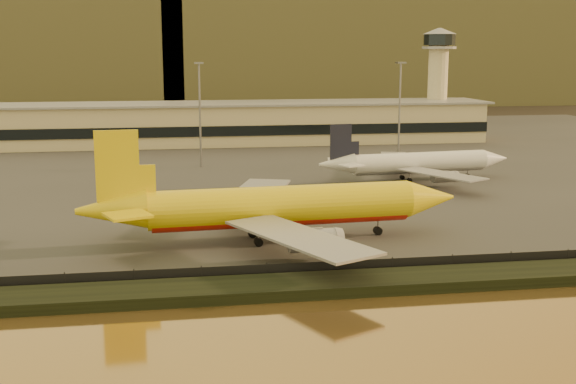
{
  "coord_description": "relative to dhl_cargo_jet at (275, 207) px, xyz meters",
  "views": [
    {
      "loc": [
        -17.12,
        -97.47,
        27.98
      ],
      "look_at": [
        0.72,
        12.0,
        6.44
      ],
      "focal_mm": 45.0,
      "sensor_mm": 36.0,
      "label": 1
    }
  ],
  "objects": [
    {
      "name": "tarmac",
      "position": [
        2.12,
        88.76,
        -5.23
      ],
      "size": [
        320.0,
        220.0,
        0.2
      ],
      "primitive_type": "cube",
      "color": "#2D2D2D",
      "rests_on": "ground"
    },
    {
      "name": "gse_vehicle_white",
      "position": [
        -9.17,
        27.41,
        -4.25
      ],
      "size": [
        4.08,
        2.2,
        1.75
      ],
      "primitive_type": "cube",
      "rotation": [
        0.0,
        0.0,
        -0.12
      ],
      "color": "silver",
      "rests_on": "tarmac"
    },
    {
      "name": "terminal_building",
      "position": [
        -12.4,
        119.31,
        0.92
      ],
      "size": [
        202.0,
        25.0,
        12.6
      ],
      "color": "#C1B186",
      "rests_on": "tarmac"
    },
    {
      "name": "gse_vehicle_yellow",
      "position": [
        5.52,
        22.18,
        -4.26
      ],
      "size": [
        4.19,
        2.7,
        1.74
      ],
      "primitive_type": "cube",
      "rotation": [
        0.0,
        0.0,
        0.27
      ],
      "color": "yellow",
      "rests_on": "tarmac"
    },
    {
      "name": "control_tower",
      "position": [
        72.12,
        124.76,
        16.34
      ],
      "size": [
        11.2,
        11.2,
        35.5
      ],
      "color": "#C1B186",
      "rests_on": "tarmac"
    },
    {
      "name": "white_narrowbody_jet",
      "position": [
        38.03,
        46.29,
        -1.28
      ],
      "size": [
        44.9,
        43.57,
        12.89
      ],
      "rotation": [
        0.0,
        0.0,
        0.11
      ],
      "color": "silver",
      "rests_on": "tarmac"
    },
    {
      "name": "dhl_cargo_jet",
      "position": [
        0.0,
        0.0,
        0.0
      ],
      "size": [
        57.47,
        56.22,
        17.17
      ],
      "rotation": [
        0.0,
        0.0,
        0.06
      ],
      "color": "yellow",
      "rests_on": "tarmac"
    },
    {
      "name": "distant_hills",
      "position": [
        -18.62,
        333.76,
        26.06
      ],
      "size": [
        470.0,
        160.0,
        70.0
      ],
      "color": "brown",
      "rests_on": "ground"
    },
    {
      "name": "apron_light_masts",
      "position": [
        17.12,
        68.76,
        10.38
      ],
      "size": [
        152.2,
        12.2,
        25.4
      ],
      "color": "slate",
      "rests_on": "tarmac"
    },
    {
      "name": "perimeter_fence",
      "position": [
        2.12,
        -19.24,
        -4.03
      ],
      "size": [
        300.0,
        0.05,
        2.2
      ],
      "primitive_type": "cube",
      "color": "black",
      "rests_on": "tarmac"
    },
    {
      "name": "ground",
      "position": [
        2.12,
        -6.24,
        -5.33
      ],
      "size": [
        900.0,
        900.0,
        0.0
      ],
      "primitive_type": "plane",
      "color": "black",
      "rests_on": "ground"
    },
    {
      "name": "embankment",
      "position": [
        2.12,
        -23.24,
        -4.63
      ],
      "size": [
        320.0,
        7.0,
        1.4
      ],
      "primitive_type": "cube",
      "color": "black",
      "rests_on": "ground"
    }
  ]
}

